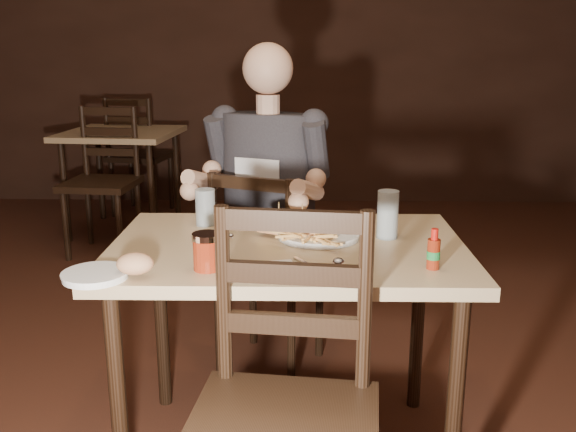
{
  "coord_description": "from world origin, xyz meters",
  "views": [
    {
      "loc": [
        0.34,
        -2.23,
        1.4
      ],
      "look_at": [
        0.29,
        -0.2,
        0.85
      ],
      "focal_mm": 40.0,
      "sensor_mm": 36.0,
      "label": 1
    }
  ],
  "objects_px": {
    "hot_sauce": "(434,249)",
    "chair_far": "(270,270)",
    "glass_right": "(388,214)",
    "main_table": "(288,269)",
    "bg_chair_far": "(141,156)",
    "chair_near": "(282,430)",
    "bg_table": "(121,143)",
    "bg_chair_near": "(101,183)",
    "glass_left": "(205,207)",
    "syrup_dispenser": "(207,252)",
    "dinner_plate": "(319,235)",
    "diner": "(265,161)",
    "side_plate": "(95,276)"
  },
  "relations": [
    {
      "from": "diner",
      "to": "chair_near",
      "type": "bearing_deg",
      "value": -63.49
    },
    {
      "from": "diner",
      "to": "hot_sauce",
      "type": "height_order",
      "value": "diner"
    },
    {
      "from": "bg_chair_far",
      "to": "bg_chair_near",
      "type": "relative_size",
      "value": 1.0
    },
    {
      "from": "chair_near",
      "to": "dinner_plate",
      "type": "bearing_deg",
      "value": 88.17
    },
    {
      "from": "glass_right",
      "to": "bg_chair_far",
      "type": "bearing_deg",
      "value": 116.98
    },
    {
      "from": "chair_far",
      "to": "syrup_dispenser",
      "type": "bearing_deg",
      "value": 102.67
    },
    {
      "from": "chair_near",
      "to": "main_table",
      "type": "bearing_deg",
      "value": 96.49
    },
    {
      "from": "hot_sauce",
      "to": "chair_far",
      "type": "bearing_deg",
      "value": 120.89
    },
    {
      "from": "main_table",
      "to": "glass_left",
      "type": "xyz_separation_m",
      "value": [
        -0.3,
        0.22,
        0.15
      ]
    },
    {
      "from": "main_table",
      "to": "bg_chair_far",
      "type": "bearing_deg",
      "value": 111.66
    },
    {
      "from": "main_table",
      "to": "bg_table",
      "type": "relative_size",
      "value": 1.33
    },
    {
      "from": "bg_table",
      "to": "chair_near",
      "type": "xyz_separation_m",
      "value": [
        1.31,
        -3.38,
        -0.18
      ]
    },
    {
      "from": "hot_sauce",
      "to": "side_plate",
      "type": "bearing_deg",
      "value": -173.94
    },
    {
      "from": "glass_right",
      "to": "side_plate",
      "type": "relative_size",
      "value": 0.9
    },
    {
      "from": "main_table",
      "to": "side_plate",
      "type": "relative_size",
      "value": 6.44
    },
    {
      "from": "diner",
      "to": "syrup_dispenser",
      "type": "height_order",
      "value": "diner"
    },
    {
      "from": "syrup_dispenser",
      "to": "dinner_plate",
      "type": "bearing_deg",
      "value": 43.96
    },
    {
      "from": "main_table",
      "to": "bg_table",
      "type": "height_order",
      "value": "same"
    },
    {
      "from": "chair_far",
      "to": "hot_sauce",
      "type": "bearing_deg",
      "value": 142.24
    },
    {
      "from": "dinner_plate",
      "to": "hot_sauce",
      "type": "relative_size",
      "value": 2.25
    },
    {
      "from": "bg_table",
      "to": "chair_near",
      "type": "bearing_deg",
      "value": -68.77
    },
    {
      "from": "dinner_plate",
      "to": "side_plate",
      "type": "bearing_deg",
      "value": -147.53
    },
    {
      "from": "hot_sauce",
      "to": "glass_right",
      "type": "bearing_deg",
      "value": 107.14
    },
    {
      "from": "bg_chair_near",
      "to": "glass_left",
      "type": "height_order",
      "value": "bg_chair_near"
    },
    {
      "from": "main_table",
      "to": "chair_far",
      "type": "distance_m",
      "value": 0.68
    },
    {
      "from": "hot_sauce",
      "to": "bg_chair_near",
      "type": "bearing_deg",
      "value": 125.55
    },
    {
      "from": "dinner_plate",
      "to": "glass_left",
      "type": "distance_m",
      "value": 0.43
    },
    {
      "from": "dinner_plate",
      "to": "chair_near",
      "type": "bearing_deg",
      "value": -98.17
    },
    {
      "from": "bg_chair_far",
      "to": "side_plate",
      "type": "relative_size",
      "value": 5.49
    },
    {
      "from": "chair_near",
      "to": "glass_left",
      "type": "bearing_deg",
      "value": 115.84
    },
    {
      "from": "chair_far",
      "to": "hot_sauce",
      "type": "height_order",
      "value": "chair_far"
    },
    {
      "from": "side_plate",
      "to": "diner",
      "type": "bearing_deg",
      "value": 65.52
    },
    {
      "from": "diner",
      "to": "glass_left",
      "type": "height_order",
      "value": "diner"
    },
    {
      "from": "chair_far",
      "to": "dinner_plate",
      "type": "xyz_separation_m",
      "value": [
        0.19,
        -0.56,
        0.33
      ]
    },
    {
      "from": "diner",
      "to": "glass_left",
      "type": "xyz_separation_m",
      "value": [
        -0.19,
        -0.37,
        -0.1
      ]
    },
    {
      "from": "diner",
      "to": "dinner_plate",
      "type": "xyz_separation_m",
      "value": [
        0.21,
        -0.52,
        -0.16
      ]
    },
    {
      "from": "main_table",
      "to": "bg_chair_far",
      "type": "height_order",
      "value": "bg_chair_far"
    },
    {
      "from": "dinner_plate",
      "to": "main_table",
      "type": "bearing_deg",
      "value": -145.56
    },
    {
      "from": "dinner_plate",
      "to": "bg_table",
      "type": "bearing_deg",
      "value": 117.79
    },
    {
      "from": "bg_chair_far",
      "to": "bg_chair_near",
      "type": "height_order",
      "value": "bg_chair_near"
    },
    {
      "from": "bg_table",
      "to": "bg_chair_near",
      "type": "relative_size",
      "value": 0.88
    },
    {
      "from": "bg_table",
      "to": "glass_left",
      "type": "relative_size",
      "value": 6.68
    },
    {
      "from": "bg_table",
      "to": "glass_right",
      "type": "distance_m",
      "value": 3.14
    },
    {
      "from": "bg_chair_far",
      "to": "glass_left",
      "type": "relative_size",
      "value": 7.55
    },
    {
      "from": "bg_chair_far",
      "to": "chair_near",
      "type": "bearing_deg",
      "value": 118.62
    },
    {
      "from": "glass_left",
      "to": "syrup_dispenser",
      "type": "distance_m",
      "value": 0.47
    },
    {
      "from": "main_table",
      "to": "bg_chair_near",
      "type": "distance_m",
      "value": 2.57
    },
    {
      "from": "glass_left",
      "to": "syrup_dispenser",
      "type": "relative_size",
      "value": 1.2
    },
    {
      "from": "chair_far",
      "to": "main_table",
      "type": "bearing_deg",
      "value": 119.49
    },
    {
      "from": "bg_chair_near",
      "to": "glass_left",
      "type": "xyz_separation_m",
      "value": [
        1.01,
        -1.98,
        0.34
      ]
    }
  ]
}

